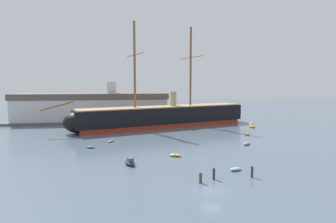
{
  "coord_description": "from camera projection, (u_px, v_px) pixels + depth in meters",
  "views": [
    {
      "loc": [
        -11.35,
        -35.81,
        14.73
      ],
      "look_at": [
        -0.0,
        39.24,
        6.84
      ],
      "focal_mm": 30.16,
      "sensor_mm": 36.0,
      "label": 1
    }
  ],
  "objects": [
    {
      "name": "tall_ship",
      "position": [
        164.0,
        116.0,
        93.12
      ],
      "size": [
        67.02,
        26.8,
        33.27
      ],
      "color": "maroon",
      "rests_on": "ground"
    },
    {
      "name": "mooring_piling_nearest",
      "position": [
        252.0,
        172.0,
        43.7
      ],
      "size": [
        0.35,
        0.35,
        1.76
      ],
      "primitive_type": "cylinder",
      "color": "#382B1E",
      "rests_on": "ground"
    },
    {
      "name": "dinghy_mid_left",
      "position": [
        91.0,
        147.0,
        63.16
      ],
      "size": [
        2.12,
        1.38,
        0.46
      ],
      "color": "#236670",
      "rests_on": "ground"
    },
    {
      "name": "motorboat_far_right",
      "position": [
        252.0,
        126.0,
        92.46
      ],
      "size": [
        1.55,
        3.54,
        1.47
      ],
      "color": "orange",
      "rests_on": "ground"
    },
    {
      "name": "dinghy_mid_right",
      "position": [
        247.0,
        143.0,
        66.69
      ],
      "size": [
        2.68,
        2.62,
        0.62
      ],
      "color": "gray",
      "rests_on": "ground"
    },
    {
      "name": "dinghy_foreground_right",
      "position": [
        236.0,
        169.0,
        47.14
      ],
      "size": [
        2.37,
        1.46,
        0.52
      ],
      "color": "#7FB2D6",
      "rests_on": "ground"
    },
    {
      "name": "motorboat_far_left",
      "position": [
        73.0,
        128.0,
        88.02
      ],
      "size": [
        1.86,
        3.73,
        1.51
      ],
      "color": "#B22D28",
      "rests_on": "ground"
    },
    {
      "name": "dinghy_alongside_bow",
      "position": [
        111.0,
        141.0,
        69.49
      ],
      "size": [
        2.0,
        2.21,
        0.49
      ],
      "color": "gray",
      "rests_on": "ground"
    },
    {
      "name": "dinghy_alongside_stern",
      "position": [
        247.0,
        134.0,
        79.24
      ],
      "size": [
        1.37,
        2.56,
        0.58
      ],
      "color": "orange",
      "rests_on": "ground"
    },
    {
      "name": "motorboat_foreground_left",
      "position": [
        130.0,
        163.0,
        50.26
      ],
      "size": [
        2.53,
        3.5,
        1.36
      ],
      "color": "#1E284C",
      "rests_on": "ground"
    },
    {
      "name": "motorboat_distant_centre",
      "position": [
        165.0,
        121.0,
        103.53
      ],
      "size": [
        3.26,
        2.11,
        1.27
      ],
      "color": "gold",
      "rests_on": "ground"
    },
    {
      "name": "dockside_warehouse_left",
      "position": [
        93.0,
        107.0,
        106.03
      ],
      "size": [
        60.11,
        16.16,
        14.86
      ],
      "color": "#565659",
      "rests_on": "ground"
    },
    {
      "name": "dinghy_near_centre",
      "position": [
        175.0,
        155.0,
        56.13
      ],
      "size": [
        2.64,
        1.99,
        0.57
      ],
      "color": "gold",
      "rests_on": "ground"
    },
    {
      "name": "mooring_piling_right_pair",
      "position": [
        201.0,
        178.0,
        41.28
      ],
      "size": [
        0.44,
        0.44,
        1.55
      ],
      "primitive_type": "cylinder",
      "color": "#4C3D2D",
      "rests_on": "ground"
    },
    {
      "name": "ground_plane",
      "position": [
        211.0,
        191.0,
        38.43
      ],
      "size": [
        400.0,
        400.0,
        0.0
      ],
      "primitive_type": "plane",
      "color": "#4C5B6B"
    },
    {
      "name": "mooring_piling_left_pair",
      "position": [
        214.0,
        174.0,
        42.77
      ],
      "size": [
        0.38,
        0.38,
        1.76
      ],
      "primitive_type": "cylinder",
      "color": "#382B1E",
      "rests_on": "ground"
    }
  ]
}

